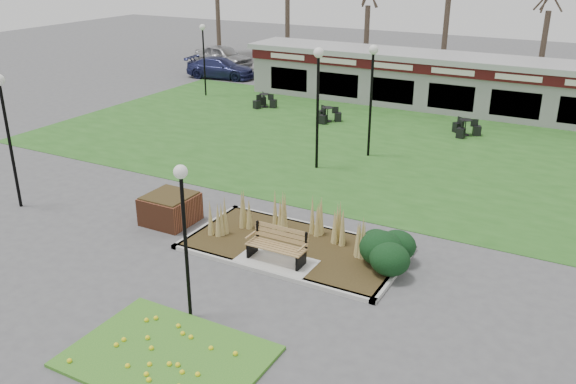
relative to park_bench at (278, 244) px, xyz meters
The scene contains 18 objects.
ground 0.64m from the park_bench, 90.00° to the right, with size 100.00×100.00×0.00m, color #515154.
lawn 11.77m from the park_bench, 90.00° to the left, with size 34.00×16.00×0.02m, color #285D1D.
flower_bed 4.88m from the park_bench, 90.00° to the right, with size 4.20×3.00×0.16m.
planting_bed 1.70m from the park_bench, 40.83° to the left, with size 6.75×3.40×1.27m.
park_bench is the anchor object (origin of this frame).
brick_planter 4.47m from the park_bench, behind, with size 1.50×1.50×0.95m.
food_pavilion 19.73m from the park_bench, 90.00° to the left, with size 24.60×3.40×2.90m.
lamp_post_near_left 10.14m from the park_bench, behind, with size 0.38×0.38×4.54m.
lamp_post_near_right 4.03m from the park_bench, 99.36° to the right, with size 0.32×0.32×3.87m.
lamp_post_mid_left 8.57m from the park_bench, 108.44° to the left, with size 0.40×0.40×4.78m.
lamp_post_mid_right 10.54m from the park_bench, 97.34° to the left, with size 0.39×0.39×4.65m.
lamp_post_far_left 21.39m from the park_bench, 131.21° to the left, with size 0.34×0.34×4.15m.
bistro_set_a 17.93m from the park_bench, 121.92° to the left, with size 1.28×1.35×0.73m.
bistro_set_b 15.08m from the park_bench, 109.92° to the left, with size 1.37×1.20×0.73m.
bistro_set_c 15.16m from the park_bench, 84.04° to the left, with size 1.41×1.30×0.75m.
car_silver 30.23m from the park_bench, 127.14° to the left, with size 1.90×4.71×1.61m, color #A2A3A7.
car_black 27.15m from the park_bench, 118.25° to the left, with size 1.42×4.07×1.34m, color black.
car_blue 26.31m from the park_bench, 127.95° to the left, with size 1.90×4.68×1.36m, color navy.
Camera 1 is at (7.50, -12.90, 8.28)m, focal length 38.00 mm.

